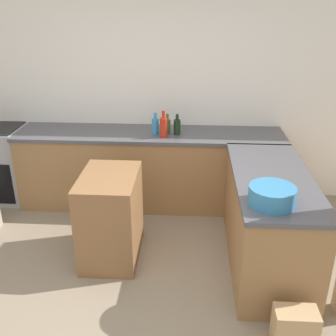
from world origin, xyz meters
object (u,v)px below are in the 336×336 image
(range_oven, at_px, (0,164))
(hot_sauce_bottle, at_px, (164,127))
(paper_bag, at_px, (295,328))
(dish_soap_bottle, at_px, (155,126))
(island_table, at_px, (111,217))
(wine_bottle_dark, at_px, (177,126))
(mixing_bowl, at_px, (272,196))
(olive_oil_bottle, at_px, (167,126))

(range_oven, bearing_deg, hot_sauce_bottle, -4.85)
(range_oven, relative_size, paper_bag, 2.96)
(dish_soap_bottle, bearing_deg, range_oven, 177.83)
(dish_soap_bottle, xyz_separation_m, paper_bag, (1.21, -2.08, -0.87))
(island_table, distance_m, wine_bottle_dark, 1.36)
(paper_bag, bearing_deg, dish_soap_bottle, 120.07)
(range_oven, relative_size, dish_soap_bottle, 3.71)
(hot_sauce_bottle, bearing_deg, paper_bag, -60.88)
(range_oven, relative_size, mixing_bowl, 2.62)
(mixing_bowl, xyz_separation_m, olive_oil_bottle, (-0.90, 1.66, 0.02))
(hot_sauce_bottle, relative_size, dish_soap_bottle, 1.21)
(mixing_bowl, height_order, olive_oil_bottle, olive_oil_bottle)
(hot_sauce_bottle, bearing_deg, dish_soap_bottle, 135.20)
(mixing_bowl, height_order, hot_sauce_bottle, hot_sauce_bottle)
(hot_sauce_bottle, bearing_deg, mixing_bowl, -58.33)
(mixing_bowl, distance_m, wine_bottle_dark, 1.81)
(mixing_bowl, distance_m, olive_oil_bottle, 1.89)
(olive_oil_bottle, bearing_deg, island_table, -113.28)
(mixing_bowl, bearing_deg, olive_oil_bottle, 118.51)
(paper_bag, bearing_deg, wine_bottle_dark, 114.58)
(olive_oil_bottle, relative_size, dish_soap_bottle, 0.91)
(dish_soap_bottle, bearing_deg, paper_bag, -59.93)
(paper_bag, bearing_deg, olive_oil_bottle, 116.73)
(island_table, xyz_separation_m, paper_bag, (1.55, -1.02, -0.28))
(mixing_bowl, bearing_deg, paper_bag, -70.06)
(range_oven, distance_m, paper_bag, 3.85)
(dish_soap_bottle, bearing_deg, island_table, -107.70)
(hot_sauce_bottle, bearing_deg, olive_oil_bottle, 76.44)
(range_oven, distance_m, olive_oil_bottle, 2.18)
(hot_sauce_bottle, distance_m, dish_soap_bottle, 0.15)
(range_oven, xyz_separation_m, dish_soap_bottle, (1.97, -0.07, 0.56))
(island_table, height_order, paper_bag, island_table)
(wine_bottle_dark, height_order, paper_bag, wine_bottle_dark)
(island_table, xyz_separation_m, mixing_bowl, (1.38, -0.55, 0.56))
(mixing_bowl, height_order, wine_bottle_dark, wine_bottle_dark)
(mixing_bowl, distance_m, paper_bag, 0.98)
(range_oven, distance_m, hot_sauce_bottle, 2.16)
(range_oven, bearing_deg, paper_bag, -34.20)
(mixing_bowl, bearing_deg, dish_soap_bottle, 122.67)
(wine_bottle_dark, relative_size, paper_bag, 0.75)
(hot_sauce_bottle, height_order, wine_bottle_dark, hot_sauce_bottle)
(olive_oil_bottle, distance_m, dish_soap_bottle, 0.14)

